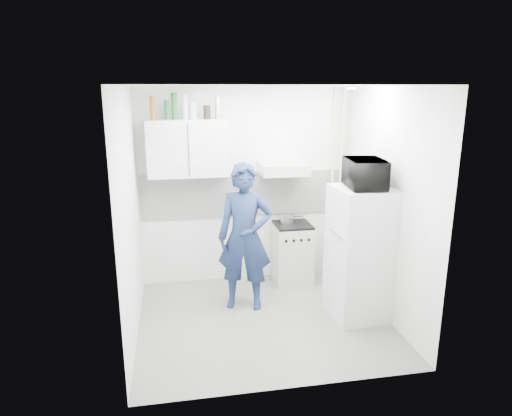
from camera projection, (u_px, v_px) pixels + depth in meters
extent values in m
plane|color=slate|center=(264.00, 320.00, 5.23)|extent=(2.80, 2.80, 0.00)
plane|color=white|center=(265.00, 85.00, 4.56)|extent=(2.80, 2.80, 0.00)
plane|color=white|center=(246.00, 186.00, 6.08)|extent=(2.80, 0.00, 2.80)
plane|color=white|center=(130.00, 217.00, 4.65)|extent=(0.00, 2.60, 2.60)
plane|color=white|center=(386.00, 205.00, 5.14)|extent=(0.00, 2.60, 2.60)
imported|color=#162344|center=(245.00, 237.00, 5.35)|extent=(0.73, 0.57, 1.76)
cube|color=#BAB6AE|center=(292.00, 254.00, 6.18)|extent=(0.49, 0.49, 0.79)
cube|color=silver|center=(360.00, 253.00, 5.15)|extent=(0.67, 0.67, 1.52)
cube|color=black|center=(293.00, 225.00, 6.08)|extent=(0.47, 0.47, 0.03)
cylinder|color=silver|center=(287.00, 219.00, 6.12)|extent=(0.17, 0.17, 0.10)
imported|color=black|center=(365.00, 173.00, 4.92)|extent=(0.60, 0.44, 0.31)
cylinder|color=brown|center=(153.00, 108.00, 5.45)|extent=(0.07, 0.07, 0.28)
cylinder|color=#144C1E|center=(167.00, 110.00, 5.49)|extent=(0.06, 0.06, 0.24)
cylinder|color=#144C1E|center=(175.00, 106.00, 5.49)|extent=(0.08, 0.08, 0.32)
cylinder|color=#B2B7BC|center=(185.00, 107.00, 5.52)|extent=(0.07, 0.07, 0.30)
cylinder|color=#B2B7BC|center=(193.00, 111.00, 5.55)|extent=(0.08, 0.08, 0.20)
cylinder|color=black|center=(207.00, 112.00, 5.58)|extent=(0.09, 0.09, 0.17)
cylinder|color=silver|center=(217.00, 108.00, 5.59)|extent=(0.07, 0.07, 0.27)
cube|color=silver|center=(188.00, 148.00, 5.65)|extent=(1.00, 0.35, 0.70)
cube|color=#BAB6AE|center=(283.00, 168.00, 5.86)|extent=(0.60, 0.50, 0.14)
cube|color=white|center=(246.00, 194.00, 6.10)|extent=(2.74, 0.03, 0.60)
cylinder|color=#BAB6AE|center=(340.00, 184.00, 6.23)|extent=(0.05, 0.05, 2.60)
cylinder|color=#BAB6AE|center=(332.00, 184.00, 6.21)|extent=(0.04, 0.04, 2.60)
cylinder|color=white|center=(351.00, 88.00, 4.93)|extent=(0.10, 0.10, 0.02)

